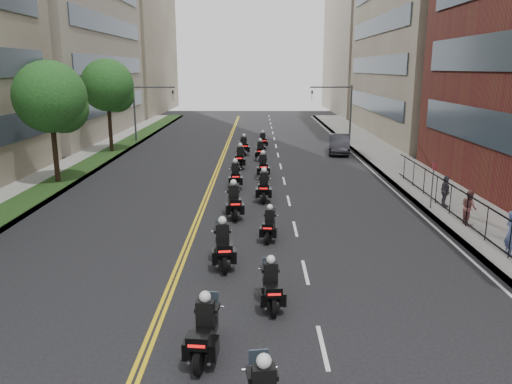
% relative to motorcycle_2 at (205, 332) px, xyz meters
% --- Properties ---
extents(sidewalk_right, '(4.00, 90.00, 0.15)m').
position_rel_motorcycle_2_xyz_m(sidewalk_right, '(11.87, 20.45, -0.61)').
color(sidewalk_right, gray).
rests_on(sidewalk_right, ground).
extents(sidewalk_left, '(4.00, 90.00, 0.15)m').
position_rel_motorcycle_2_xyz_m(sidewalk_left, '(-12.13, 20.45, -0.61)').
color(sidewalk_left, gray).
rests_on(sidewalk_left, ground).
extents(grass_strip, '(2.00, 90.00, 0.04)m').
position_rel_motorcycle_2_xyz_m(grass_strip, '(-11.33, 20.45, -0.52)').
color(grass_strip, '#223C15').
rests_on(grass_strip, sidewalk_left).
extents(building_right_far, '(15.00, 28.00, 26.00)m').
position_rel_motorcycle_2_xyz_m(building_right_far, '(21.37, 73.45, 12.31)').
color(building_right_far, gray).
rests_on(building_right_far, ground).
extents(building_left_far, '(16.00, 28.00, 26.00)m').
position_rel_motorcycle_2_xyz_m(building_left_far, '(-22.13, 73.45, 12.31)').
color(building_left_far, '#756B55').
rests_on(building_left_far, ground).
extents(iron_fence, '(0.05, 28.00, 1.50)m').
position_rel_motorcycle_2_xyz_m(iron_fence, '(10.87, 7.45, 0.21)').
color(iron_fence, black).
rests_on(iron_fence, sidewalk_right).
extents(street_trees, '(4.40, 38.40, 7.98)m').
position_rel_motorcycle_2_xyz_m(street_trees, '(-11.18, 14.05, 4.44)').
color(street_trees, '#301C15').
rests_on(street_trees, ground).
extents(traffic_signal_right, '(4.09, 0.20, 5.60)m').
position_rel_motorcycle_2_xyz_m(traffic_signal_right, '(9.40, 37.45, 3.01)').
color(traffic_signal_right, '#3F3F44').
rests_on(traffic_signal_right, ground).
extents(traffic_signal_left, '(4.09, 0.20, 5.60)m').
position_rel_motorcycle_2_xyz_m(traffic_signal_left, '(-9.67, 37.45, 3.01)').
color(traffic_signal_left, '#3F3F44').
rests_on(traffic_signal_left, ground).
extents(motorcycle_2, '(0.65, 2.37, 1.75)m').
position_rel_motorcycle_2_xyz_m(motorcycle_2, '(0.00, 0.00, 0.00)').
color(motorcycle_2, black).
rests_on(motorcycle_2, ground).
extents(motorcycle_3, '(0.58, 2.20, 1.62)m').
position_rel_motorcycle_2_xyz_m(motorcycle_3, '(1.75, 2.81, -0.05)').
color(motorcycle_3, black).
rests_on(motorcycle_3, ground).
extents(motorcycle_4, '(0.76, 2.52, 1.86)m').
position_rel_motorcycle_2_xyz_m(motorcycle_4, '(0.05, 6.09, 0.05)').
color(motorcycle_4, black).
rests_on(motorcycle_4, ground).
extents(motorcycle_5, '(0.61, 2.07, 1.53)m').
position_rel_motorcycle_2_xyz_m(motorcycle_5, '(1.85, 9.02, -0.09)').
color(motorcycle_5, black).
rests_on(motorcycle_5, ground).
extents(motorcycle_6, '(0.75, 2.54, 1.88)m').
position_rel_motorcycle_2_xyz_m(motorcycle_6, '(0.17, 12.31, 0.05)').
color(motorcycle_6, black).
rests_on(motorcycle_6, ground).
extents(motorcycle_7, '(0.58, 2.51, 1.85)m').
position_rel_motorcycle_2_xyz_m(motorcycle_7, '(1.69, 15.55, 0.04)').
color(motorcycle_7, black).
rests_on(motorcycle_7, ground).
extents(motorcycle_8, '(0.60, 2.43, 1.79)m').
position_rel_motorcycle_2_xyz_m(motorcycle_8, '(-0.03, 18.59, 0.02)').
color(motorcycle_8, black).
rests_on(motorcycle_8, ground).
extents(motorcycle_9, '(0.58, 2.47, 1.83)m').
position_rel_motorcycle_2_xyz_m(motorcycle_9, '(1.70, 21.53, 0.03)').
color(motorcycle_9, black).
rests_on(motorcycle_9, ground).
extents(motorcycle_10, '(0.61, 2.51, 1.85)m').
position_rel_motorcycle_2_xyz_m(motorcycle_10, '(0.06, 24.73, 0.04)').
color(motorcycle_10, black).
rests_on(motorcycle_10, ground).
extents(motorcycle_11, '(0.54, 2.33, 1.72)m').
position_rel_motorcycle_2_xyz_m(motorcycle_11, '(1.54, 28.11, -0.01)').
color(motorcycle_11, black).
rests_on(motorcycle_11, ground).
extents(motorcycle_12, '(0.69, 2.41, 1.78)m').
position_rel_motorcycle_2_xyz_m(motorcycle_12, '(0.17, 30.64, 0.01)').
color(motorcycle_12, black).
rests_on(motorcycle_12, ground).
extents(motorcycle_13, '(0.63, 2.21, 1.63)m').
position_rel_motorcycle_2_xyz_m(motorcycle_13, '(1.83, 34.24, -0.05)').
color(motorcycle_13, black).
rests_on(motorcycle_13, ground).
extents(parked_sedan, '(2.43, 5.12, 1.62)m').
position_rel_motorcycle_2_xyz_m(parked_sedan, '(8.38, 31.36, 0.12)').
color(parked_sedan, black).
rests_on(parked_sedan, ground).
extents(pedestrian_a, '(0.47, 0.68, 1.78)m').
position_rel_motorcycle_2_xyz_m(pedestrian_a, '(11.07, 6.81, 0.35)').
color(pedestrian_a, '#4D5A8D').
rests_on(pedestrian_a, sidewalk_right).
extents(pedestrian_b, '(0.61, 0.79, 1.62)m').
position_rel_motorcycle_2_xyz_m(pedestrian_b, '(11.07, 10.72, 0.27)').
color(pedestrian_b, brown).
rests_on(pedestrian_b, sidewalk_right).
extents(pedestrian_c, '(0.42, 0.97, 1.65)m').
position_rel_motorcycle_2_xyz_m(pedestrian_c, '(11.07, 13.70, 0.28)').
color(pedestrian_c, '#44424A').
rests_on(pedestrian_c, sidewalk_right).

